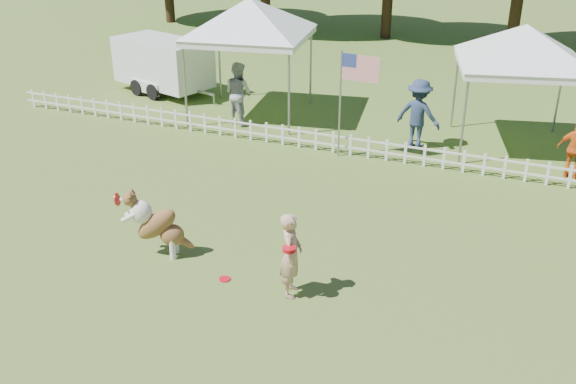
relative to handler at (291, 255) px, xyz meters
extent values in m
plane|color=#375C1D|center=(-1.34, -0.28, -0.79)|extent=(120.00, 120.00, 0.00)
imported|color=tan|center=(0.00, 0.00, 0.00)|extent=(0.51, 0.65, 1.58)
cylinder|color=red|center=(-1.30, -0.07, -0.78)|extent=(0.23, 0.23, 0.02)
imported|color=#999A9E|center=(-5.07, 7.93, 0.16)|extent=(1.11, 0.98, 1.90)
imported|color=#24324E|center=(0.40, 8.04, 0.18)|extent=(1.36, 0.94, 1.93)
imported|color=orange|center=(4.45, 7.44, -0.03)|extent=(0.93, 0.49, 1.51)
camera|label=1|loc=(3.70, -8.82, 5.68)|focal=40.00mm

